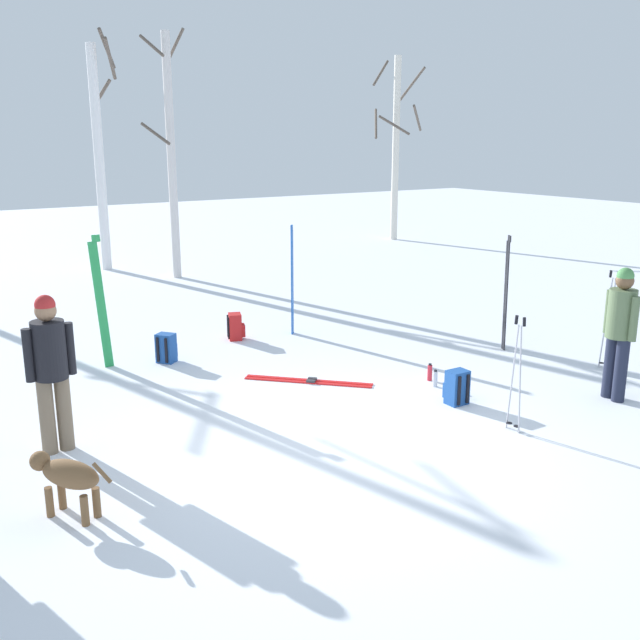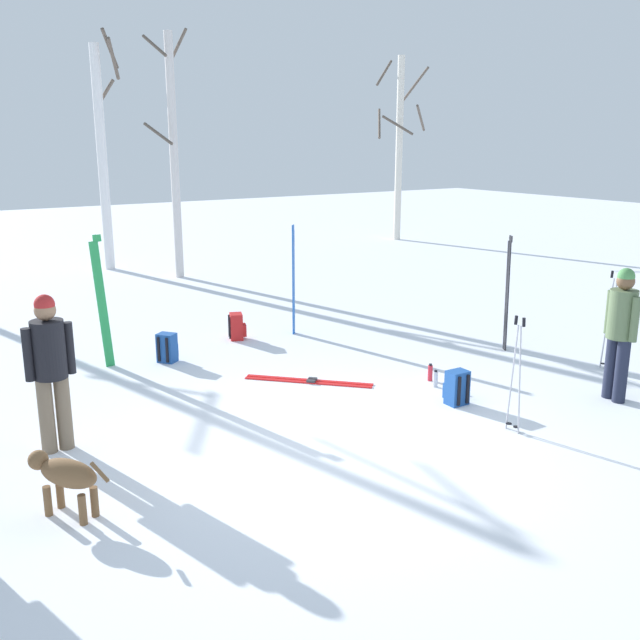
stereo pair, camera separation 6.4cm
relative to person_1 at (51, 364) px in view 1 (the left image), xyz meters
The scene contains 18 objects.
ground_plane 3.16m from the person_1, 31.30° to the right, with size 60.00×60.00×0.00m, color white.
person_1 is the anchor object (origin of this frame).
person_2 6.77m from the person_1, 19.58° to the right, with size 0.34×0.51×1.72m.
dog 1.59m from the person_1, 99.72° to the right, with size 0.55×0.77×0.57m.
ski_pair_planted_0 2.88m from the person_1, 63.67° to the left, with size 0.24×0.02×1.95m.
ski_pair_planted_1 6.88m from the person_1, ahead, with size 0.12×0.19×1.82m.
ski_pair_planted_2 5.28m from the person_1, 30.68° to the left, with size 0.11×0.12×1.87m.
ski_pair_lying_0 3.59m from the person_1, ahead, with size 1.38×1.39×0.05m.
ski_poles_0 5.06m from the person_1, 26.82° to the right, with size 0.07×0.21×1.35m.
ski_poles_1 7.51m from the person_1, 11.09° to the right, with size 0.07×0.22×1.45m.
backpack_0 4.81m from the person_1, 15.85° to the right, with size 0.26×0.29×0.44m.
backpack_1 3.26m from the person_1, 47.70° to the left, with size 0.34×0.34×0.44m.
backpack_2 4.64m from the person_1, 39.15° to the left, with size 0.33×0.31×0.44m.
water_bottle_0 4.89m from the person_1, ahead, with size 0.06×0.06×0.24m.
water_bottle_1 4.97m from the person_1, ahead, with size 0.07×0.07×0.24m.
birch_tree_1 11.40m from the person_1, 70.53° to the left, with size 0.76×1.09×5.75m.
birch_tree_2 10.03m from the person_1, 60.77° to the left, with size 1.02×1.00×5.65m.
birch_tree_3 17.41m from the person_1, 39.32° to the left, with size 1.93×1.93×5.77m.
Camera 1 is at (-4.05, -5.88, 3.26)m, focal length 39.87 mm.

